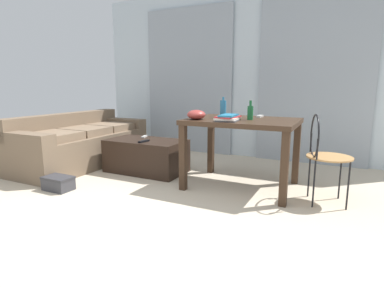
{
  "coord_description": "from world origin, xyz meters",
  "views": [
    {
      "loc": [
        1.41,
        -1.53,
        1.11
      ],
      "look_at": [
        -0.23,
        1.77,
        0.42
      ],
      "focal_mm": 28.67,
      "sensor_mm": 36.0,
      "label": 1
    }
  ],
  "objects": [
    {
      "name": "curtains",
      "position": [
        0.0,
        3.18,
        1.19
      ],
      "size": [
        3.54,
        0.03,
        2.38
      ],
      "color": "#99A3AD",
      "rests_on": "ground"
    },
    {
      "name": "couch",
      "position": [
        -1.95,
        1.65,
        0.3
      ],
      "size": [
        0.85,
        1.98,
        0.73
      ],
      "color": "brown",
      "rests_on": "ground"
    },
    {
      "name": "bowl",
      "position": [
        -0.01,
        1.44,
        0.82
      ],
      "size": [
        0.2,
        0.2,
        0.1
      ],
      "primitive_type": "ellipsoid",
      "color": "#9E3833",
      "rests_on": "craft_table"
    },
    {
      "name": "scissors",
      "position": [
        0.31,
        1.89,
        0.77
      ],
      "size": [
        0.09,
        0.09,
        0.0
      ],
      "color": "#9EA0A5",
      "rests_on": "craft_table"
    },
    {
      "name": "coffee_table",
      "position": [
        -0.88,
        1.73,
        0.21
      ],
      "size": [
        1.02,
        0.57,
        0.43
      ],
      "color": "black",
      "rests_on": "ground"
    },
    {
      "name": "bottle_near",
      "position": [
        0.19,
        1.73,
        0.86
      ],
      "size": [
        0.07,
        0.07,
        0.23
      ],
      "color": "teal",
      "rests_on": "craft_table"
    },
    {
      "name": "tv_remote_secondary",
      "position": [
        -0.81,
        1.59,
        0.44
      ],
      "size": [
        0.06,
        0.18,
        0.02
      ],
      "primitive_type": "cube",
      "rotation": [
        0.0,
        0.0,
        -0.1
      ],
      "color": "black",
      "rests_on": "coffee_table"
    },
    {
      "name": "wall_back",
      "position": [
        0.0,
        3.27,
        1.31
      ],
      "size": [
        5.18,
        0.1,
        2.62
      ],
      "primitive_type": "cube",
      "color": "silver",
      "rests_on": "ground"
    },
    {
      "name": "ground_plane",
      "position": [
        0.0,
        1.23,
        0.0
      ],
      "size": [
        7.84,
        7.84,
        0.0
      ],
      "primitive_type": "plane",
      "color": "beige"
    },
    {
      "name": "wire_chair",
      "position": [
        1.25,
        1.57,
        0.53
      ],
      "size": [
        0.42,
        0.45,
        0.86
      ],
      "color": "#B7844C",
      "rests_on": "ground"
    },
    {
      "name": "craft_table",
      "position": [
        0.43,
        1.7,
        0.66
      ],
      "size": [
        1.16,
        0.87,
        0.76
      ],
      "color": "#382619",
      "rests_on": "ground"
    },
    {
      "name": "tv_remote_primary",
      "position": [
        -1.02,
        1.89,
        0.44
      ],
      "size": [
        0.08,
        0.15,
        0.02
      ],
      "primitive_type": "cube",
      "rotation": [
        0.0,
        0.0,
        0.27
      ],
      "color": "#B7B7B2",
      "rests_on": "coffee_table"
    },
    {
      "name": "shoebox",
      "position": [
        -1.32,
        0.69,
        0.08
      ],
      "size": [
        0.32,
        0.2,
        0.15
      ],
      "color": "#38383D",
      "rests_on": "ground"
    },
    {
      "name": "book_stack",
      "position": [
        0.35,
        1.45,
        0.8
      ],
      "size": [
        0.24,
        0.31,
        0.07
      ],
      "color": "#4C4C51",
      "rests_on": "craft_table"
    },
    {
      "name": "bottle_far",
      "position": [
        0.52,
        1.66,
        0.84
      ],
      "size": [
        0.06,
        0.06,
        0.2
      ],
      "color": "#195B2D",
      "rests_on": "craft_table"
    },
    {
      "name": "tv_remote_on_table",
      "position": [
        0.54,
        1.99,
        0.77
      ],
      "size": [
        0.05,
        0.15,
        0.02
      ],
      "primitive_type": "cube",
      "rotation": [
        0.0,
        0.0,
        -0.03
      ],
      "color": "#B7B7B2",
      "rests_on": "craft_table"
    }
  ]
}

